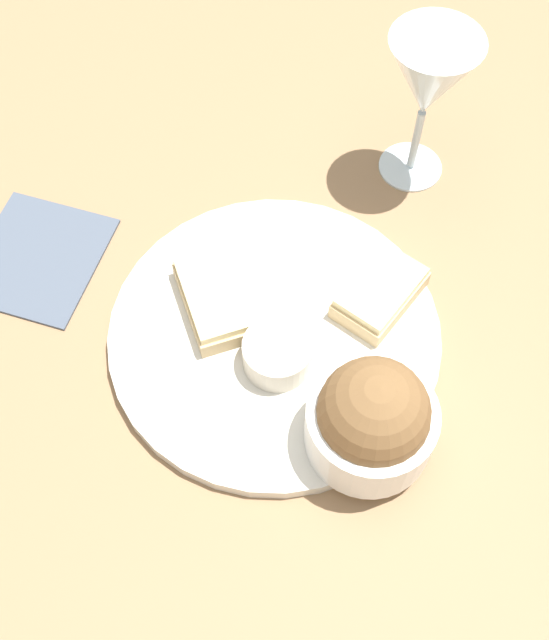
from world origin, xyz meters
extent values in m
plane|color=#93704C|center=(0.00, 0.00, 0.00)|extent=(4.00, 4.00, 0.00)
cylinder|color=silver|center=(0.00, 0.00, 0.01)|extent=(0.29, 0.29, 0.01)
cylinder|color=white|center=(-0.07, -0.10, 0.04)|extent=(0.10, 0.10, 0.05)
sphere|color=brown|center=(-0.07, -0.10, 0.06)|extent=(0.09, 0.09, 0.09)
cylinder|color=beige|center=(-0.03, -0.01, 0.03)|extent=(0.06, 0.06, 0.03)
cylinder|color=tan|center=(-0.03, -0.01, 0.04)|extent=(0.05, 0.05, 0.01)
cube|color=#D1B27F|center=(0.01, 0.06, 0.02)|extent=(0.11, 0.10, 0.02)
cube|color=beige|center=(0.01, 0.06, 0.04)|extent=(0.10, 0.09, 0.01)
cube|color=#D1B27F|center=(0.06, -0.08, 0.02)|extent=(0.10, 0.08, 0.02)
cube|color=beige|center=(0.06, -0.08, 0.04)|extent=(0.09, 0.07, 0.01)
cylinder|color=silver|center=(0.23, -0.07, 0.00)|extent=(0.06, 0.06, 0.01)
cylinder|color=silver|center=(0.23, -0.07, 0.04)|extent=(0.01, 0.01, 0.07)
cone|color=silver|center=(0.23, -0.07, 0.12)|extent=(0.08, 0.08, 0.08)
cube|color=#4C5666|center=(0.01, 0.24, 0.00)|extent=(0.13, 0.12, 0.01)
camera|label=1|loc=(-0.32, -0.11, 0.63)|focal=45.00mm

